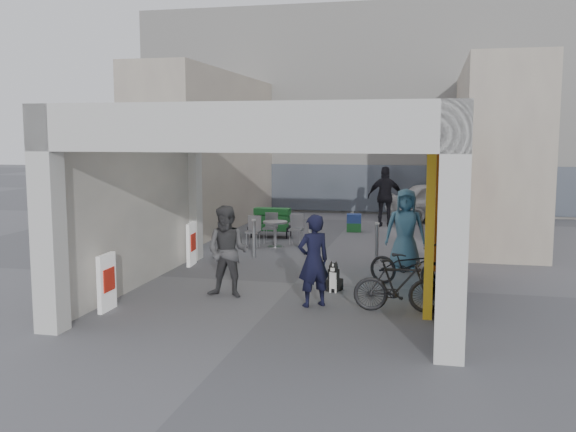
% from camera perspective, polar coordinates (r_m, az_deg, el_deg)
% --- Properties ---
extents(ground, '(90.00, 90.00, 0.00)m').
position_cam_1_polar(ground, '(13.30, 0.58, -6.00)').
color(ground, '#5C5C62').
rests_on(ground, ground).
extents(arcade_canopy, '(6.40, 6.45, 6.40)m').
position_cam_1_polar(arcade_canopy, '(12.06, 2.29, 3.70)').
color(arcade_canopy, beige).
rests_on(arcade_canopy, ground).
extents(far_building, '(18.00, 4.08, 8.00)m').
position_cam_1_polar(far_building, '(26.80, 6.98, 9.21)').
color(far_building, white).
rests_on(far_building, ground).
extents(plaza_bldg_left, '(2.00, 9.00, 5.00)m').
position_cam_1_polar(plaza_bldg_left, '(21.42, -7.02, 5.73)').
color(plaza_bldg_left, '#B8AE99').
rests_on(plaza_bldg_left, ground).
extents(plaza_bldg_right, '(2.00, 9.00, 5.00)m').
position_cam_1_polar(plaza_bldg_right, '(20.24, 17.85, 5.36)').
color(plaza_bldg_right, '#B8AE99').
rests_on(plaza_bldg_right, ground).
extents(bollard_left, '(0.09, 0.09, 0.94)m').
position_cam_1_polar(bollard_left, '(15.97, -3.05, -2.04)').
color(bollard_left, gray).
rests_on(bollard_left, ground).
extents(bollard_center, '(0.09, 0.09, 0.97)m').
position_cam_1_polar(bollard_center, '(15.36, 1.95, -2.36)').
color(bollard_center, gray).
rests_on(bollard_center, ground).
extents(bollard_right, '(0.09, 0.09, 0.94)m').
position_cam_1_polar(bollard_right, '(15.51, 7.90, -2.39)').
color(bollard_right, gray).
rests_on(bollard_right, ground).
extents(advert_board_near, '(0.10, 0.55, 1.00)m').
position_cam_1_polar(advert_board_near, '(11.61, -15.80, -5.67)').
color(advert_board_near, white).
rests_on(advert_board_near, ground).
extents(advert_board_far, '(0.14, 0.55, 1.00)m').
position_cam_1_polar(advert_board_far, '(15.18, -8.58, -2.47)').
color(advert_board_far, white).
rests_on(advert_board_far, ground).
extents(cafe_set, '(1.41, 1.14, 0.85)m').
position_cam_1_polar(cafe_set, '(17.73, -1.29, -1.66)').
color(cafe_set, '#98989D').
rests_on(cafe_set, ground).
extents(produce_stand, '(1.29, 0.70, 0.85)m').
position_cam_1_polar(produce_stand, '(19.18, -1.52, -0.87)').
color(produce_stand, black).
rests_on(produce_stand, ground).
extents(crate_stack, '(0.48, 0.40, 0.56)m').
position_cam_1_polar(crate_stack, '(20.35, 5.89, -0.60)').
color(crate_stack, '#195823').
rests_on(crate_stack, ground).
extents(border_collie, '(0.23, 0.44, 0.61)m').
position_cam_1_polar(border_collie, '(12.60, 4.10, -5.62)').
color(border_collie, black).
rests_on(border_collie, ground).
extents(man_with_dog, '(0.72, 0.68, 1.66)m').
position_cam_1_polar(man_with_dog, '(11.40, 2.28, -3.98)').
color(man_with_dog, black).
rests_on(man_with_dog, ground).
extents(man_back_turned, '(0.87, 0.69, 1.73)m').
position_cam_1_polar(man_back_turned, '(12.10, -5.37, -3.17)').
color(man_back_turned, '#414144').
rests_on(man_back_turned, ground).
extents(man_elderly, '(0.94, 0.65, 1.84)m').
position_cam_1_polar(man_elderly, '(14.68, 10.39, -1.19)').
color(man_elderly, teal).
rests_on(man_elderly, ground).
extents(man_crates, '(1.18, 0.50, 2.00)m').
position_cam_1_polar(man_crates, '(21.54, 8.66, 1.71)').
color(man_crates, black).
rests_on(man_crates, ground).
extents(bicycle_front, '(1.80, 1.21, 0.89)m').
position_cam_1_polar(bicycle_front, '(13.11, 10.67, -4.31)').
color(bicycle_front, black).
rests_on(bicycle_front, ground).
extents(bicycle_rear, '(1.56, 0.54, 0.92)m').
position_cam_1_polar(bicycle_rear, '(11.27, 9.78, -6.13)').
color(bicycle_rear, black).
rests_on(bicycle_rear, ground).
extents(white_van, '(4.32, 2.36, 1.39)m').
position_cam_1_polar(white_van, '(23.30, 13.76, 1.25)').
color(white_van, white).
rests_on(white_van, ground).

